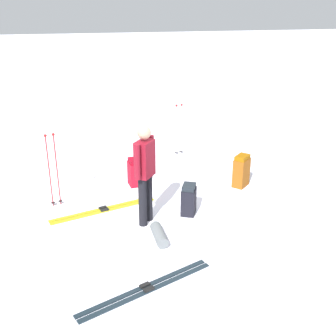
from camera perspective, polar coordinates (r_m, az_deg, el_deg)
The scene contains 11 objects.
ground_plane at distance 7.80m, azimuth 0.00°, elevation -4.76°, with size 80.00×80.00×0.00m, color white.
skier_standing at distance 6.76m, azimuth -3.17°, elevation -0.30°, with size 0.38×0.47×1.70m.
ski_pair_near at distance 7.62m, azimuth -8.75°, elevation -5.64°, with size 1.92×0.72×0.05m.
ski_pair_far at distance 5.70m, azimuth -2.91°, elevation -16.08°, with size 1.90×0.93×0.05m.
backpack_large_dark at distance 8.45m, azimuth -4.42°, elevation -0.57°, with size 0.31×0.34×0.56m.
backpack_bright at distance 7.32m, azimuth 2.84°, elevation -4.33°, with size 0.34×0.38×0.55m.
backpack_small_spare at distance 8.49m, azimuth 9.96°, elevation -0.42°, with size 0.41×0.41×0.65m.
ski_poles_planted_near at distance 7.69m, azimuth -15.43°, elevation 0.18°, with size 0.20×0.11×1.37m.
ski_poles_planted_far at distance 9.95m, azimuth 1.49°, elevation 5.62°, with size 0.20×0.11×1.24m.
sleeping_mat_rolled at distance 6.64m, azimuth -1.22°, elevation -9.08°, with size 0.18×0.18×0.55m, color slate.
thermos_bottle at distance 6.68m, azimuth 15.47°, elevation -9.42°, with size 0.07×0.07×0.26m, color #B7BBBE.
Camera 1 is at (1.48, 6.79, 3.55)m, focal length 44.73 mm.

